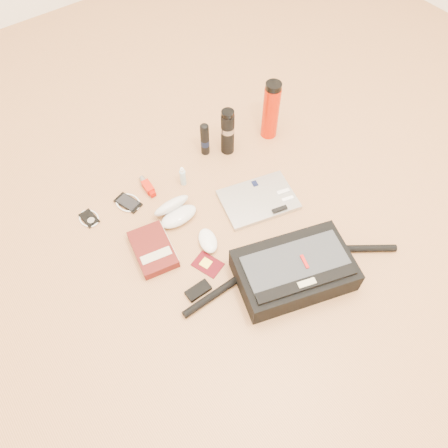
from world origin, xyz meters
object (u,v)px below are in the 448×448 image
(messenger_bag, at_px, (294,270))
(laptop, at_px, (259,200))
(thermos_black, at_px, (228,132))
(thermos_red, at_px, (271,110))
(book, at_px, (153,249))

(messenger_bag, distance_m, laptop, 0.37)
(messenger_bag, bearing_deg, thermos_black, 91.16)
(thermos_black, bearing_deg, thermos_red, -7.84)
(messenger_bag, distance_m, thermos_black, 0.69)
(laptop, relative_size, book, 1.47)
(book, height_order, thermos_black, thermos_black)
(laptop, xyz_separation_m, thermos_black, (0.07, 0.31, 0.10))
(book, xyz_separation_m, thermos_black, (0.55, 0.26, 0.10))
(laptop, bearing_deg, thermos_black, 91.76)
(laptop, bearing_deg, messenger_bag, -95.19)
(messenger_bag, xyz_separation_m, thermos_red, (0.41, 0.63, 0.09))
(laptop, distance_m, book, 0.48)
(thermos_black, bearing_deg, messenger_bag, -106.66)
(messenger_bag, height_order, laptop, messenger_bag)
(thermos_red, bearing_deg, thermos_black, 172.16)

